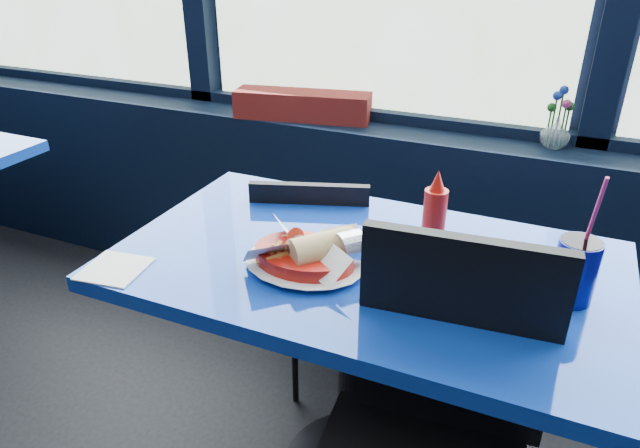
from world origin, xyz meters
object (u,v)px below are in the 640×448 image
(ketchup_bottle, at_px, (434,216))
(chair_near_back, at_px, (332,272))
(near_table, at_px, (363,320))
(flower_vase, at_px, (556,130))
(food_basket, at_px, (307,255))
(chair_near_front, at_px, (429,435))
(planter_box, at_px, (302,105))
(soda_cup, at_px, (575,269))

(ketchup_bottle, bearing_deg, chair_near_back, 147.88)
(chair_near_back, bearing_deg, ketchup_bottle, 129.21)
(near_table, height_order, ketchup_bottle, ketchup_bottle)
(flower_vase, distance_m, food_basket, 1.08)
(near_table, xyz_separation_m, chair_near_front, (0.24, -0.28, -0.03))
(planter_box, distance_m, ketchup_bottle, 1.01)
(planter_box, height_order, flower_vase, flower_vase)
(flower_vase, distance_m, ketchup_bottle, 0.80)
(food_basket, height_order, soda_cup, soda_cup)
(near_table, xyz_separation_m, planter_box, (-0.56, 0.84, 0.28))
(near_table, distance_m, flower_vase, 0.99)
(planter_box, xyz_separation_m, soda_cup, (1.02, -0.83, -0.03))
(chair_near_back, xyz_separation_m, ketchup_bottle, (0.36, -0.22, 0.38))
(chair_near_front, distance_m, food_basket, 0.47)
(chair_near_front, relative_size, soda_cup, 3.15)
(chair_near_front, relative_size, ketchup_bottle, 4.45)
(chair_near_back, height_order, soda_cup, soda_cup)
(chair_near_front, xyz_separation_m, soda_cup, (0.21, 0.29, 0.28))
(chair_near_back, xyz_separation_m, food_basket, (0.11, -0.42, 0.32))
(food_basket, relative_size, soda_cup, 1.07)
(near_table, bearing_deg, chair_near_front, -48.55)
(flower_vase, bearing_deg, chair_near_front, -95.89)
(flower_vase, height_order, food_basket, flower_vase)
(food_basket, bearing_deg, near_table, 15.23)
(flower_vase, xyz_separation_m, soda_cup, (0.09, -0.86, -0.04))
(chair_near_back, bearing_deg, flower_vase, -155.84)
(planter_box, distance_m, flower_vase, 0.93)
(planter_box, height_order, food_basket, planter_box)
(chair_near_back, height_order, planter_box, planter_box)
(chair_near_front, relative_size, flower_vase, 4.54)
(near_table, xyz_separation_m, chair_near_back, (-0.22, 0.33, -0.10))
(chair_near_front, xyz_separation_m, ketchup_bottle, (-0.11, 0.38, 0.30))
(planter_box, height_order, ketchup_bottle, ketchup_bottle)
(chair_near_front, xyz_separation_m, planter_box, (-0.81, 1.12, 0.31))
(planter_box, xyz_separation_m, flower_vase, (0.92, 0.03, 0.01))
(chair_near_back, relative_size, planter_box, 1.54)
(chair_near_back, xyz_separation_m, planter_box, (-0.34, 0.51, 0.39))
(flower_vase, bearing_deg, ketchup_bottle, -106.56)
(flower_vase, relative_size, ketchup_bottle, 0.98)
(planter_box, xyz_separation_m, food_basket, (0.45, -0.94, -0.07))
(chair_near_back, relative_size, soda_cup, 2.71)
(near_table, distance_m, ketchup_bottle, 0.32)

